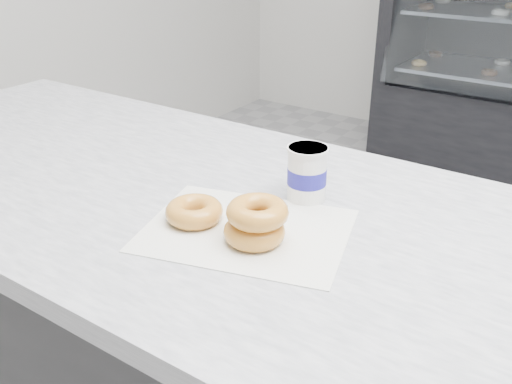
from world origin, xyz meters
TOP-DOWN VIEW (x-y plane):
  - wax_paper at (-0.40, -0.67)m, footprint 0.40×0.34m
  - donut_single at (-0.49, -0.69)m, footprint 0.13×0.13m
  - donut_stack at (-0.37, -0.69)m, footprint 0.13×0.13m
  - coffee_cup at (-0.38, -0.50)m, footprint 0.09×0.09m

SIDE VIEW (x-z plane):
  - wax_paper at x=-0.40m, z-range 0.90..0.90m
  - donut_single at x=-0.49m, z-range 0.90..0.94m
  - donut_stack at x=-0.37m, z-range 0.90..0.97m
  - coffee_cup at x=-0.38m, z-range 0.90..1.01m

